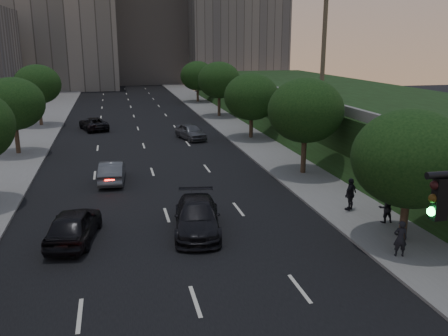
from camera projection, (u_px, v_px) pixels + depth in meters
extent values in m
cube|color=black|center=(145.00, 151.00, 40.54)|extent=(16.00, 140.00, 0.02)
cube|color=slate|center=(260.00, 144.00, 42.79)|extent=(4.50, 140.00, 0.15)
cube|color=slate|center=(17.00, 156.00, 38.26)|extent=(4.50, 140.00, 0.15)
cube|color=black|center=(390.00, 122.00, 43.01)|extent=(18.00, 90.00, 4.00)
cube|color=slate|center=(304.00, 98.00, 40.52)|extent=(0.35, 90.00, 0.70)
cube|color=gray|center=(46.00, 4.00, 91.63)|extent=(26.00, 20.00, 32.00)
cube|color=gray|center=(147.00, 23.00, 106.23)|extent=(22.00, 18.00, 26.00)
cylinder|color=#38281C|center=(405.00, 213.00, 21.76)|extent=(0.36, 0.36, 2.86)
ellipsoid|color=black|center=(410.00, 158.00, 21.09)|extent=(5.20, 5.20, 4.42)
cylinder|color=#38281C|center=(304.00, 152.00, 33.00)|extent=(0.36, 0.36, 3.21)
ellipsoid|color=black|center=(306.00, 110.00, 32.25)|extent=(5.20, 5.20, 4.42)
cylinder|color=#38281C|center=(251.00, 124.00, 45.27)|extent=(0.36, 0.36, 2.86)
ellipsoid|color=black|center=(251.00, 97.00, 44.60)|extent=(5.20, 5.20, 4.42)
cylinder|color=#38281C|center=(219.00, 104.00, 58.39)|extent=(0.36, 0.36, 3.21)
ellipsoid|color=black|center=(219.00, 80.00, 57.64)|extent=(5.20, 5.20, 4.42)
cylinder|color=#38281C|center=(198.00, 93.00, 72.55)|extent=(0.36, 0.36, 2.86)
ellipsoid|color=black|center=(197.00, 76.00, 71.87)|extent=(5.20, 5.20, 4.42)
cylinder|color=#38281C|center=(17.00, 137.00, 38.82)|extent=(0.36, 0.36, 2.99)
ellipsoid|color=black|center=(13.00, 104.00, 38.12)|extent=(5.00, 5.00, 4.25)
cylinder|color=#38281C|center=(40.00, 112.00, 51.96)|extent=(0.36, 0.36, 3.26)
ellipsoid|color=black|center=(37.00, 84.00, 51.19)|extent=(5.00, 5.00, 4.25)
cylinder|color=#4C4233|center=(325.00, 15.00, 41.17)|extent=(0.40, 0.40, 14.50)
cube|color=black|center=(440.00, 199.00, 10.28)|extent=(0.32, 0.22, 0.95)
sphere|color=black|center=(435.00, 185.00, 10.16)|extent=(0.20, 0.20, 0.20)
sphere|color=#3F2B0A|center=(433.00, 198.00, 10.23)|extent=(0.20, 0.20, 0.20)
sphere|color=#19F24C|center=(431.00, 211.00, 10.31)|extent=(0.20, 0.20, 0.20)
imported|color=black|center=(74.00, 225.00, 22.02)|extent=(2.69, 4.98, 1.61)
imported|color=#4E5256|center=(112.00, 172.00, 31.39)|extent=(1.84, 4.49, 1.45)
imported|color=black|center=(94.00, 124.00, 50.00)|extent=(3.50, 5.28, 1.35)
imported|color=black|center=(197.00, 217.00, 23.13)|extent=(2.95, 5.61, 1.55)
imported|color=#4C4E52|center=(191.00, 132.00, 45.13)|extent=(2.87, 4.71, 1.50)
imported|color=black|center=(400.00, 239.00, 20.15)|extent=(0.66, 0.52, 1.60)
imported|color=black|center=(386.00, 208.00, 23.95)|extent=(0.77, 0.61, 1.57)
imported|color=black|center=(351.00, 194.00, 25.69)|extent=(1.12, 0.95, 1.80)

